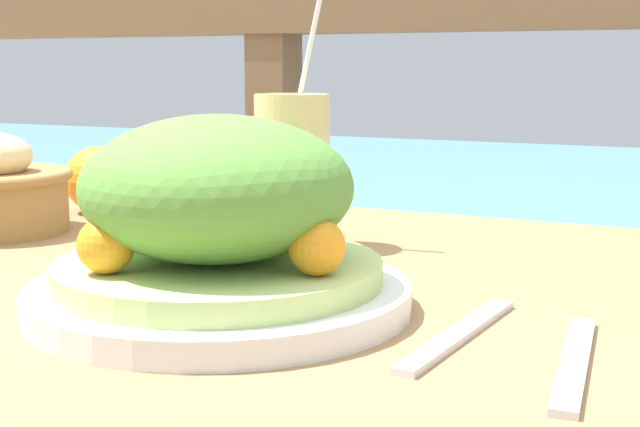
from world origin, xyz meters
TOP-DOWN VIEW (x-y plane):
  - patio_table at (0.00, 0.00)m, footprint 1.29×0.84m
  - railing_fence at (0.00, 0.69)m, footprint 2.80×0.08m
  - salad_plate at (-0.09, -0.06)m, footprint 0.29×0.29m
  - drink_glass at (-0.15, 0.17)m, footprint 0.07×0.07m
  - fork at (0.09, -0.05)m, footprint 0.03×0.18m
  - knife at (0.17, -0.07)m, footprint 0.04×0.18m
  - orange_near_basket at (-0.46, 0.25)m, footprint 0.08×0.08m

SIDE VIEW (x-z plane):
  - patio_table at x=0.00m, z-range 0.28..1.00m
  - fork at x=0.09m, z-range 0.72..0.73m
  - knife at x=0.17m, z-range 0.72..0.73m
  - railing_fence at x=0.00m, z-range 0.23..1.27m
  - orange_near_basket at x=-0.46m, z-range 0.72..0.81m
  - salad_plate at x=-0.09m, z-range 0.71..0.86m
  - drink_glass at x=-0.15m, z-range 0.67..0.93m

